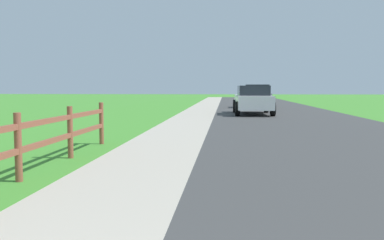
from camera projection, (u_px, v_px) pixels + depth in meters
The scene contains 6 objects.
ground_plane at pixel (216, 111), 24.87m from camera, with size 120.00×120.00×0.00m, color #428D2F.
road_asphalt at pixel (271, 109), 26.57m from camera, with size 7.00×66.00×0.01m, color #3D3D3D.
curb_concrete at pixel (171, 109), 27.10m from camera, with size 6.00×66.00×0.01m, color #B4AA99.
grass_verge at pixel (149, 109), 27.23m from camera, with size 5.00×66.00×0.00m, color #428D2F.
parked_suv_white at pixel (253, 100), 21.81m from camera, with size 2.05×4.60×1.52m.
parked_car_silver at pixel (256, 96), 29.05m from camera, with size 2.05×4.46×1.62m.
Camera 1 is at (0.58, 0.13, 1.43)m, focal length 38.52 mm.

